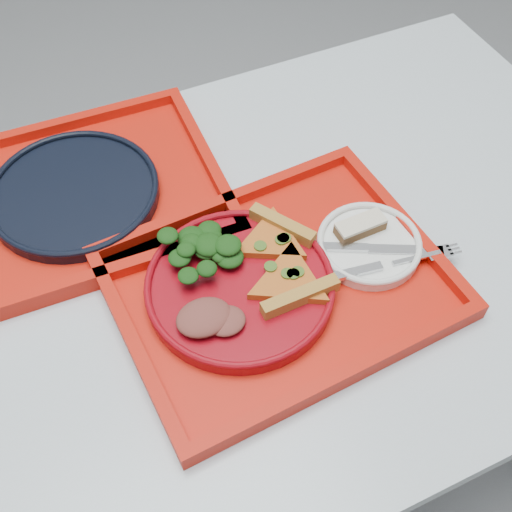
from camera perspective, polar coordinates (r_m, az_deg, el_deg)
name	(u,v)px	position (r m, az deg, el deg)	size (l,w,h in m)	color
ground	(191,472)	(1.59, -5.81, -18.54)	(10.00, 10.00, 0.00)	gray
table	(154,322)	(0.98, -9.03, -5.79)	(1.60, 0.80, 0.75)	#B2BFC8
tray_main	(279,286)	(0.91, 2.02, -2.65)	(0.45, 0.35, 0.01)	red
tray_far	(77,200)	(1.04, -15.64, 4.79)	(0.45, 0.35, 0.01)	red
dinner_plate	(240,288)	(0.89, -1.45, -2.84)	(0.26, 0.26, 0.02)	maroon
side_plate	(369,246)	(0.95, 9.97, 0.86)	(0.15, 0.15, 0.01)	white
navy_plate	(75,194)	(1.03, -15.81, 5.30)	(0.26, 0.26, 0.02)	black
pizza_slice_a	(289,279)	(0.87, 2.99, -2.03)	(0.13, 0.11, 0.02)	orange
pizza_slice_b	(271,238)	(0.91, 1.38, 1.58)	(0.12, 0.10, 0.02)	orange
salad_heap	(200,249)	(0.89, -5.00, 0.66)	(0.10, 0.09, 0.05)	black
meat_portion	(204,317)	(0.84, -4.67, -5.46)	(0.07, 0.06, 0.02)	brown
dessert_bar	(360,226)	(0.94, 9.26, 2.62)	(0.07, 0.03, 0.02)	#51311B
knife	(379,248)	(0.93, 10.85, 0.68)	(0.18, 0.02, 0.01)	silver
fork	(391,263)	(0.92, 11.94, -0.66)	(0.18, 0.02, 0.01)	silver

